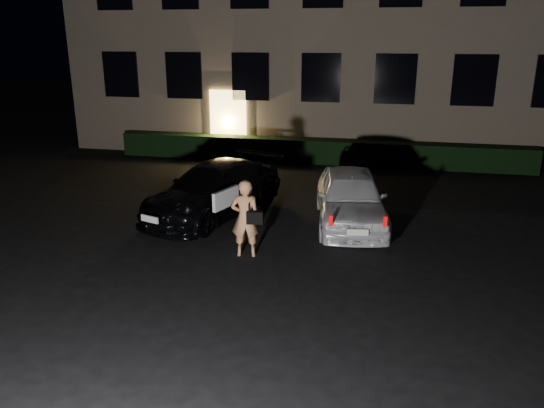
# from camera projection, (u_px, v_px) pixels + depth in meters

# --- Properties ---
(ground) EXTENTS (80.00, 80.00, 0.00)m
(ground) POSITION_uv_depth(u_px,v_px,m) (241.00, 292.00, 9.70)
(ground) COLOR black
(ground) RESTS_ON ground
(hedge) EXTENTS (15.00, 0.70, 0.85)m
(hedge) POSITION_uv_depth(u_px,v_px,m) (317.00, 151.00, 19.33)
(hedge) COLOR black
(hedge) RESTS_ON ground
(sedan) EXTENTS (3.23, 4.90, 1.32)m
(sedan) POSITION_uv_depth(u_px,v_px,m) (214.00, 190.00, 13.67)
(sedan) COLOR black
(sedan) RESTS_ON ground
(hatch) EXTENTS (2.21, 4.21, 1.37)m
(hatch) POSITION_uv_depth(u_px,v_px,m) (350.00, 197.00, 12.98)
(hatch) COLOR white
(hatch) RESTS_ON ground
(man) EXTENTS (0.73, 0.49, 1.67)m
(man) POSITION_uv_depth(u_px,v_px,m) (246.00, 218.00, 11.04)
(man) COLOR tan
(man) RESTS_ON ground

